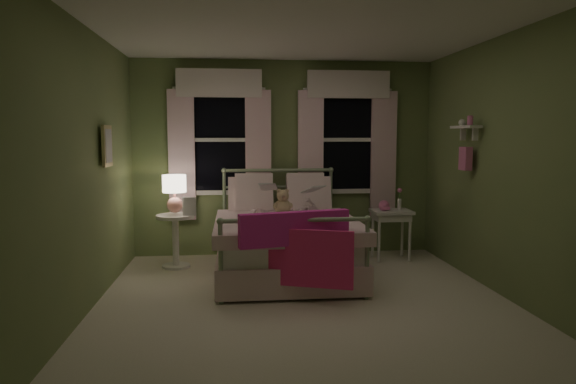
{
  "coord_description": "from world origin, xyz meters",
  "views": [
    {
      "loc": [
        -0.66,
        -4.78,
        1.6
      ],
      "look_at": [
        -0.09,
        0.67,
        1.0
      ],
      "focal_mm": 32.0,
      "sensor_mm": 36.0,
      "label": 1
    }
  ],
  "objects": [
    {
      "name": "wall_shelf",
      "position": [
        1.9,
        0.7,
        1.52
      ],
      "size": [
        0.15,
        0.5,
        0.6
      ],
      "color": "white",
      "rests_on": "room_shell"
    },
    {
      "name": "pink_throw",
      "position": [
        -0.09,
        -0.01,
        0.61
      ],
      "size": [
        1.09,
        0.46,
        0.71
      ],
      "color": "#E92DA6",
      "rests_on": "bed"
    },
    {
      "name": "book_nightstand",
      "position": [
        -1.29,
        1.39,
        0.66
      ],
      "size": [
        0.19,
        0.24,
        0.02
      ],
      "primitive_type": "imported",
      "rotation": [
        0.0,
        0.0,
        -0.11
      ],
      "color": "beige",
      "rests_on": "nightstand_left"
    },
    {
      "name": "window_left",
      "position": [
        -0.85,
        2.03,
        1.62
      ],
      "size": [
        1.34,
        0.13,
        1.96
      ],
      "color": "black",
      "rests_on": "room_shell"
    },
    {
      "name": "nightstand_left",
      "position": [
        -1.39,
        1.47,
        0.42
      ],
      "size": [
        0.46,
        0.46,
        0.65
      ],
      "color": "white",
      "rests_on": "ground"
    },
    {
      "name": "teddy_bear",
      "position": [
        -0.09,
        1.28,
        0.79
      ],
      "size": [
        0.24,
        0.2,
        0.32
      ],
      "color": "tan",
      "rests_on": "bed"
    },
    {
      "name": "child_left",
      "position": [
        -0.37,
        1.44,
        0.91
      ],
      "size": [
        0.28,
        0.21,
        0.68
      ],
      "primitive_type": "imported",
      "rotation": [
        0.0,
        0.0,
        3.36
      ],
      "color": "#F7D1DD",
      "rests_on": "bed"
    },
    {
      "name": "bed",
      "position": [
        -0.09,
        1.02,
        0.38
      ],
      "size": [
        1.58,
        2.04,
        1.18
      ],
      "color": "white",
      "rests_on": "ground"
    },
    {
      "name": "child_right",
      "position": [
        0.19,
        1.44,
        0.92
      ],
      "size": [
        0.38,
        0.32,
        0.71
      ],
      "primitive_type": "imported",
      "rotation": [
        0.0,
        0.0,
        3.29
      ],
      "color": "#F7D1DD",
      "rests_on": "bed"
    },
    {
      "name": "pink_toy",
      "position": [
        1.24,
        1.58,
        0.71
      ],
      "size": [
        0.14,
        0.19,
        0.14
      ],
      "color": "pink",
      "rests_on": "nightstand_right"
    },
    {
      "name": "window_right",
      "position": [
        0.85,
        2.03,
        1.62
      ],
      "size": [
        1.34,
        0.13,
        1.96
      ],
      "color": "black",
      "rests_on": "room_shell"
    },
    {
      "name": "book_left",
      "position": [
        -0.37,
        1.19,
        0.96
      ],
      "size": [
        0.22,
        0.15,
        0.26
      ],
      "primitive_type": "imported",
      "rotation": [
        1.22,
        0.0,
        -0.19
      ],
      "color": "beige",
      "rests_on": "child_left"
    },
    {
      "name": "book_right",
      "position": [
        0.19,
        1.19,
        0.92
      ],
      "size": [
        0.23,
        0.19,
        0.26
      ],
      "primitive_type": "imported",
      "rotation": [
        1.22,
        0.0,
        0.52
      ],
      "color": "beige",
      "rests_on": "child_right"
    },
    {
      "name": "table_lamp",
      "position": [
        -1.39,
        1.47,
        0.95
      ],
      "size": [
        0.29,
        0.29,
        0.46
      ],
      "color": "#FFA596",
      "rests_on": "nightstand_left"
    },
    {
      "name": "bud_vase",
      "position": [
        1.46,
        1.64,
        0.79
      ],
      "size": [
        0.06,
        0.06,
        0.28
      ],
      "color": "white",
      "rests_on": "nightstand_right"
    },
    {
      "name": "nightstand_right",
      "position": [
        1.34,
        1.59,
        0.55
      ],
      "size": [
        0.5,
        0.4,
        0.64
      ],
      "color": "white",
      "rests_on": "ground"
    },
    {
      "name": "room_shell",
      "position": [
        0.0,
        0.0,
        1.3
      ],
      "size": [
        4.2,
        4.2,
        4.2
      ],
      "color": "white",
      "rests_on": "ground"
    },
    {
      "name": "framed_picture",
      "position": [
        -1.95,
        0.6,
        1.5
      ],
      "size": [
        0.03,
        0.32,
        0.42
      ],
      "color": "beige",
      "rests_on": "room_shell"
    }
  ]
}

